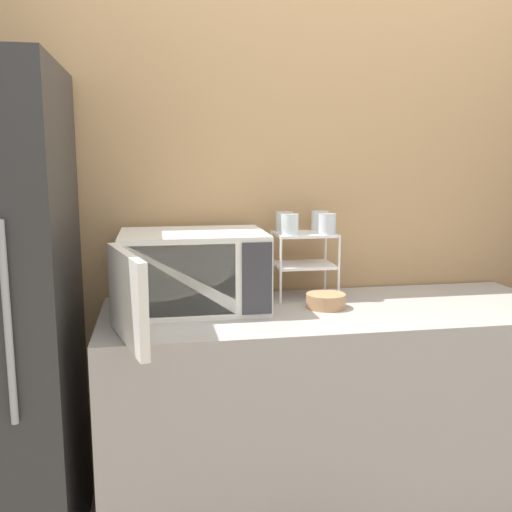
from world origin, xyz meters
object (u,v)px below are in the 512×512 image
glass_back_right (320,221)px  glass_front_right (327,224)px  microwave (191,271)px  glass_front_left (289,224)px  dish_rack (304,251)px  bowl (326,301)px  glass_back_left (284,222)px

glass_back_right → glass_front_right: bearing=-91.6°
microwave → glass_front_left: 0.46m
dish_rack → glass_front_right: size_ratio=3.20×
glass_front_right → dish_rack: bearing=143.8°
dish_rack → glass_front_left: bearing=-146.7°
microwave → dish_rack: 0.52m
dish_rack → glass_front_left: (-0.08, -0.05, 0.12)m
microwave → bowl: (0.54, -0.07, -0.13)m
glass_front_right → microwave: bearing=-173.2°
glass_front_left → glass_front_right: same height
glass_back_left → glass_front_left: bearing=-90.9°
glass_back_right → glass_front_right: same height
glass_front_left → glass_back_right: size_ratio=1.00×
microwave → glass_front_left: (0.42, 0.08, 0.17)m
glass_back_right → dish_rack: bearing=-144.7°
bowl → glass_back_left: bearing=114.8°
bowl → microwave: bearing=172.6°
bowl → glass_back_right: bearing=80.1°
dish_rack → glass_front_left: 0.15m
dish_rack → glass_front_right: 0.16m
dish_rack → bowl: 0.27m
glass_back_right → bowl: (-0.05, -0.26, -0.30)m
glass_back_right → glass_back_left: same height
glass_front_right → bowl: 0.33m
microwave → bowl: bearing=-7.4°
microwave → glass_front_right: size_ratio=9.62×
dish_rack → glass_back_right: glass_back_right is taller
glass_front_left → glass_back_left: same height
glass_front_left → bowl: glass_front_left is taller
glass_front_right → glass_back_right: bearing=88.4°
glass_back_right → microwave: bearing=-162.0°
glass_front_left → microwave: bearing=-169.6°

